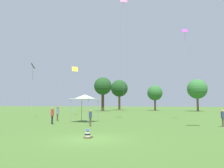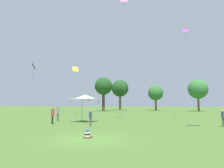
{
  "view_description": "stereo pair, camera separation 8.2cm",
  "coord_description": "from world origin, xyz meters",
  "px_view_note": "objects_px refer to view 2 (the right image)",
  "views": [
    {
      "loc": [
        5.36,
        -12.82,
        2.2
      ],
      "look_at": [
        -0.07,
        5.08,
        3.88
      ],
      "focal_mm": 35.0,
      "sensor_mm": 36.0,
      "label": 1
    },
    {
      "loc": [
        5.44,
        -12.79,
        2.2
      ],
      "look_at": [
        -0.07,
        5.08,
        3.88
      ],
      "focal_mm": 35.0,
      "sensor_mm": 36.0,
      "label": 2
    }
  ],
  "objects_px": {
    "person_standing_0": "(223,117)",
    "kite_4": "(75,70)",
    "person_standing_2": "(58,112)",
    "distant_tree_0": "(120,88)",
    "seated_toddler": "(87,134)",
    "distant_tree_1": "(103,86)",
    "person_standing_1": "(53,114)",
    "distant_tree_3": "(198,89)",
    "person_standing_3": "(90,116)",
    "kite_1": "(124,5)",
    "kite_0": "(185,36)",
    "canopy_tent": "(85,97)",
    "distant_tree_2": "(156,93)",
    "kite_2": "(33,68)"
  },
  "relations": [
    {
      "from": "kite_1",
      "to": "person_standing_1",
      "type": "bearing_deg",
      "value": -107.99
    },
    {
      "from": "seated_toddler",
      "to": "distant_tree_2",
      "type": "relative_size",
      "value": 0.07
    },
    {
      "from": "person_standing_2",
      "to": "kite_0",
      "type": "height_order",
      "value": "kite_0"
    },
    {
      "from": "person_standing_3",
      "to": "distant_tree_1",
      "type": "bearing_deg",
      "value": 144.73
    },
    {
      "from": "person_standing_3",
      "to": "distant_tree_2",
      "type": "xyz_separation_m",
      "value": [
        1.12,
        50.89,
        4.63
      ]
    },
    {
      "from": "person_standing_3",
      "to": "seated_toddler",
      "type": "bearing_deg",
      "value": -31.66
    },
    {
      "from": "kite_2",
      "to": "distant_tree_2",
      "type": "xyz_separation_m",
      "value": [
        14.26,
        42.42,
        -2.14
      ]
    },
    {
      "from": "distant_tree_1",
      "to": "person_standing_3",
      "type": "bearing_deg",
      "value": -72.35
    },
    {
      "from": "seated_toddler",
      "to": "person_standing_0",
      "type": "relative_size",
      "value": 0.37
    },
    {
      "from": "person_standing_2",
      "to": "person_standing_3",
      "type": "distance_m",
      "value": 7.88
    },
    {
      "from": "person_standing_0",
      "to": "distant_tree_2",
      "type": "xyz_separation_m",
      "value": [
        -11.12,
        47.59,
        4.61
      ]
    },
    {
      "from": "person_standing_0",
      "to": "kite_0",
      "type": "height_order",
      "value": "kite_0"
    },
    {
      "from": "kite_0",
      "to": "kite_1",
      "type": "xyz_separation_m",
      "value": [
        -8.15,
        -1.63,
        4.71
      ]
    },
    {
      "from": "seated_toddler",
      "to": "distant_tree_1",
      "type": "bearing_deg",
      "value": 110.81
    },
    {
      "from": "distant_tree_0",
      "to": "person_standing_2",
      "type": "bearing_deg",
      "value": -84.64
    },
    {
      "from": "kite_0",
      "to": "kite_1",
      "type": "relative_size",
      "value": 0.72
    },
    {
      "from": "person_standing_1",
      "to": "kite_4",
      "type": "distance_m",
      "value": 18.26
    },
    {
      "from": "person_standing_2",
      "to": "distant_tree_1",
      "type": "distance_m",
      "value": 36.49
    },
    {
      "from": "person_standing_2",
      "to": "kite_4",
      "type": "relative_size",
      "value": 0.2
    },
    {
      "from": "kite_4",
      "to": "distant_tree_1",
      "type": "distance_m",
      "value": 23.48
    },
    {
      "from": "person_standing_0",
      "to": "kite_1",
      "type": "xyz_separation_m",
      "value": [
        -11.07,
        5.68,
        15.07
      ]
    },
    {
      "from": "kite_1",
      "to": "kite_4",
      "type": "relative_size",
      "value": 1.89
    },
    {
      "from": "person_standing_3",
      "to": "distant_tree_3",
      "type": "relative_size",
      "value": 0.17
    },
    {
      "from": "person_standing_1",
      "to": "kite_1",
      "type": "height_order",
      "value": "kite_1"
    },
    {
      "from": "person_standing_3",
      "to": "kite_1",
      "type": "height_order",
      "value": "kite_1"
    },
    {
      "from": "kite_4",
      "to": "distant_tree_0",
      "type": "bearing_deg",
      "value": 98.7
    },
    {
      "from": "person_standing_1",
      "to": "distant_tree_0",
      "type": "distance_m",
      "value": 51.06
    },
    {
      "from": "person_standing_3",
      "to": "distant_tree_0",
      "type": "bearing_deg",
      "value": 138.93
    },
    {
      "from": "person_standing_0",
      "to": "person_standing_2",
      "type": "relative_size",
      "value": 0.87
    },
    {
      "from": "distant_tree_0",
      "to": "kite_4",
      "type": "bearing_deg",
      "value": -88.97
    },
    {
      "from": "canopy_tent",
      "to": "kite_0",
      "type": "xyz_separation_m",
      "value": [
        11.82,
        6.32,
        8.37
      ]
    },
    {
      "from": "kite_4",
      "to": "distant_tree_1",
      "type": "relative_size",
      "value": 0.92
    },
    {
      "from": "person_standing_2",
      "to": "distant_tree_0",
      "type": "bearing_deg",
      "value": 32.07
    },
    {
      "from": "kite_2",
      "to": "distant_tree_1",
      "type": "bearing_deg",
      "value": 2.81
    },
    {
      "from": "person_standing_0",
      "to": "person_standing_3",
      "type": "xyz_separation_m",
      "value": [
        -12.24,
        -3.29,
        -0.02
      ]
    },
    {
      "from": "canopy_tent",
      "to": "person_standing_1",
      "type": "bearing_deg",
      "value": -123.92
    },
    {
      "from": "kite_4",
      "to": "person_standing_1",
      "type": "bearing_deg",
      "value": -63.69
    },
    {
      "from": "seated_toddler",
      "to": "distant_tree_3",
      "type": "distance_m",
      "value": 55.03
    },
    {
      "from": "kite_1",
      "to": "distant_tree_1",
      "type": "bearing_deg",
      "value": 132.52
    },
    {
      "from": "person_standing_3",
      "to": "person_standing_2",
      "type": "bearing_deg",
      "value": -178.88
    },
    {
      "from": "person_standing_0",
      "to": "distant_tree_0",
      "type": "xyz_separation_m",
      "value": [
        -22.99,
        47.94,
        6.3
      ]
    },
    {
      "from": "person_standing_0",
      "to": "kite_4",
      "type": "relative_size",
      "value": 0.18
    },
    {
      "from": "kite_4",
      "to": "distant_tree_1",
      "type": "bearing_deg",
      "value": 104.07
    },
    {
      "from": "seated_toddler",
      "to": "distant_tree_0",
      "type": "relative_size",
      "value": 0.06
    },
    {
      "from": "person_standing_3",
      "to": "kite_4",
      "type": "bearing_deg",
      "value": 158.26
    },
    {
      "from": "person_standing_0",
      "to": "distant_tree_3",
      "type": "xyz_separation_m",
      "value": [
        1.26,
        43.52,
        5.36
      ]
    },
    {
      "from": "person_standing_2",
      "to": "distant_tree_3",
      "type": "relative_size",
      "value": 0.2
    },
    {
      "from": "canopy_tent",
      "to": "kite_0",
      "type": "relative_size",
      "value": 0.26
    },
    {
      "from": "person_standing_2",
      "to": "distant_tree_3",
      "type": "xyz_separation_m",
      "value": [
        19.87,
        42.19,
        5.21
      ]
    },
    {
      "from": "person_standing_2",
      "to": "kite_0",
      "type": "bearing_deg",
      "value": -42.4
    }
  ]
}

